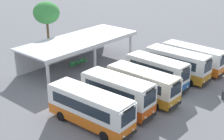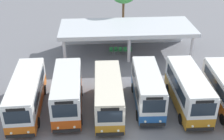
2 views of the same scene
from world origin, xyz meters
The scene contains 12 objects.
ground_plane centered at (0.00, 0.00, 0.00)m, with size 180.00×180.00×0.00m, color slate.
city_bus_nearest_orange centered at (-8.16, 3.31, 1.74)m, with size 2.55×8.17×3.14m.
city_bus_second_in_row centered at (-4.70, 3.17, 1.83)m, with size 2.49×7.17×3.32m.
city_bus_middle_cream centered at (-1.25, 2.80, 1.68)m, with size 2.49×7.67×3.02m.
city_bus_fourth_amber centered at (2.21, 3.36, 1.78)m, with size 2.46×7.05×3.22m.
city_bus_fifth_blue centered at (5.67, 2.85, 1.81)m, with size 2.47×7.57×3.28m.
terminal_canopy centered at (1.66, 15.39, 2.70)m, with size 15.88×6.35×3.40m.
waiting_chair_end_by_column centered at (-0.24, 14.24, 0.52)m, with size 0.46×0.46×0.86m.
waiting_chair_second_from_end centered at (0.33, 14.27, 0.52)m, with size 0.46×0.46×0.86m.
waiting_chair_middle_seat centered at (0.90, 14.21, 0.52)m, with size 0.46×0.46×0.86m.
waiting_chair_fourth_seat centered at (1.46, 14.17, 0.52)m, with size 0.46×0.46×0.86m.
waiting_chair_fifth_seat centered at (2.03, 14.16, 0.52)m, with size 0.46×0.46×0.86m.
Camera 2 is at (-2.34, -17.80, 15.20)m, focal length 46.47 mm.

